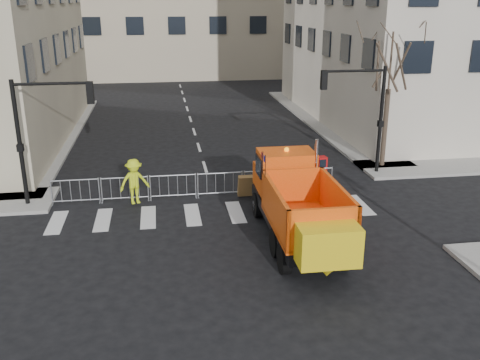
{
  "coord_description": "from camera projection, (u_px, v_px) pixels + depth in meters",
  "views": [
    {
      "loc": [
        -2.25,
        -14.93,
        8.43
      ],
      "look_at": [
        0.42,
        2.5,
        2.44
      ],
      "focal_mm": 40.0,
      "sensor_mm": 36.0,
      "label": 1
    }
  ],
  "objects": [
    {
      "name": "street_tree",
      "position": [
        388.0,
        97.0,
        26.95
      ],
      "size": [
        3.0,
        3.0,
        7.5
      ],
      "primitive_type": null,
      "color": "#382B21",
      "rests_on": "ground"
    },
    {
      "name": "ground",
      "position": [
        239.0,
        278.0,
        17.01
      ],
      "size": [
        120.0,
        120.0,
        0.0
      ],
      "primitive_type": "plane",
      "color": "black",
      "rests_on": "ground"
    },
    {
      "name": "traffic_light_left",
      "position": [
        20.0,
        145.0,
        22.01
      ],
      "size": [
        0.18,
        0.18,
        5.4
      ],
      "primitive_type": "cylinder",
      "color": "black",
      "rests_on": "ground"
    },
    {
      "name": "sidewalk_back",
      "position": [
        212.0,
        187.0,
        24.94
      ],
      "size": [
        64.0,
        5.0,
        0.15
      ],
      "primitive_type": "cube",
      "color": "gray",
      "rests_on": "ground"
    },
    {
      "name": "newspaper_box",
      "position": [
        321.0,
        168.0,
        25.78
      ],
      "size": [
        0.51,
        0.47,
        1.1
      ],
      "primitive_type": "cube",
      "rotation": [
        0.0,
        0.0,
        0.17
      ],
      "color": "#BB0E0F",
      "rests_on": "sidewalk_back"
    },
    {
      "name": "cop_a",
      "position": [
        291.0,
        180.0,
        23.54
      ],
      "size": [
        0.66,
        0.47,
        1.68
      ],
      "primitive_type": "imported",
      "rotation": [
        0.0,
        0.0,
        3.26
      ],
      "color": "black",
      "rests_on": "ground"
    },
    {
      "name": "worker",
      "position": [
        134.0,
        181.0,
        22.52
      ],
      "size": [
        1.43,
        1.09,
        1.95
      ],
      "primitive_type": "imported",
      "rotation": [
        0.0,
        0.0,
        0.33
      ],
      "color": "#C8DE1A",
      "rests_on": "sidewalk_back"
    },
    {
      "name": "cop_b",
      "position": [
        301.0,
        178.0,
        23.23
      ],
      "size": [
        1.07,
        0.88,
        2.04
      ],
      "primitive_type": "imported",
      "rotation": [
        0.0,
        0.0,
        3.03
      ],
      "color": "black",
      "rests_on": "ground"
    },
    {
      "name": "crowd_barriers",
      "position": [
        197.0,
        185.0,
        23.84
      ],
      "size": [
        12.6,
        0.6,
        1.1
      ],
      "primitive_type": null,
      "color": "#9EA0A5",
      "rests_on": "ground"
    },
    {
      "name": "plow_truck",
      "position": [
        298.0,
        202.0,
        19.02
      ],
      "size": [
        2.95,
        9.03,
        3.5
      ],
      "rotation": [
        0.0,
        0.0,
        1.57
      ],
      "color": "black",
      "rests_on": "ground"
    },
    {
      "name": "cop_c",
      "position": [
        265.0,
        181.0,
        23.62
      ],
      "size": [
        0.97,
        0.91,
        1.61
      ],
      "primitive_type": "imported",
      "rotation": [
        0.0,
        0.0,
        3.85
      ],
      "color": "black",
      "rests_on": "ground"
    },
    {
      "name": "traffic_light_right",
      "position": [
        381.0,
        122.0,
        26.25
      ],
      "size": [
        0.18,
        0.18,
        5.4
      ],
      "primitive_type": "cylinder",
      "color": "black",
      "rests_on": "ground"
    }
  ]
}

